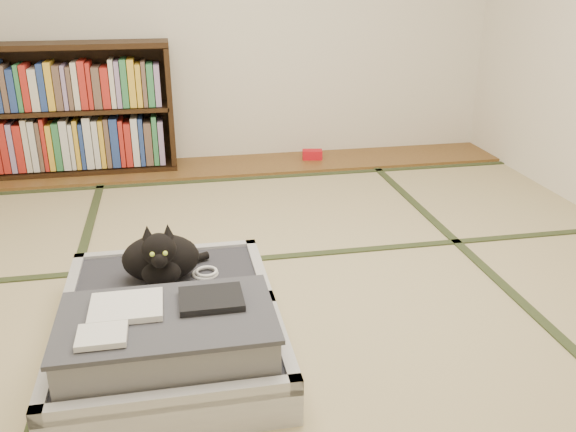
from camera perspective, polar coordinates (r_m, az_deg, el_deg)
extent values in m
plane|color=tan|center=(2.82, 0.36, -7.43)|extent=(4.50, 4.50, 0.00)
cube|color=brown|center=(4.64, -4.51, 4.75)|extent=(4.00, 0.50, 0.02)
cube|color=red|center=(4.75, 2.29, 5.77)|extent=(0.16, 0.11, 0.07)
cube|color=#2D381E|center=(2.82, -20.22, -8.82)|extent=(0.05, 4.50, 0.01)
cube|color=#2D381E|center=(3.15, 18.59, -5.27)|extent=(0.05, 4.50, 0.01)
cube|color=#2D381E|center=(3.17, -1.06, -3.86)|extent=(4.00, 0.05, 0.01)
cube|color=#2D381E|center=(4.36, -4.04, 3.52)|extent=(4.00, 0.05, 0.01)
cube|color=black|center=(4.57, -10.96, 10.10)|extent=(0.04, 0.30, 0.83)
cube|color=black|center=(4.72, -18.24, 4.24)|extent=(1.30, 0.30, 0.04)
cube|color=black|center=(4.55, -19.59, 14.84)|extent=(1.30, 0.30, 0.04)
cube|color=black|center=(4.61, -18.89, 9.41)|extent=(1.24, 0.30, 0.03)
cube|color=black|center=(4.75, -18.70, 9.79)|extent=(1.30, 0.02, 0.83)
cube|color=gray|center=(4.64, -18.59, 6.75)|extent=(1.17, 0.21, 0.35)
cube|color=gray|center=(4.56, -19.22, 11.68)|extent=(1.17, 0.21, 0.31)
cube|color=#BABBBF|center=(2.26, -10.86, -14.09)|extent=(0.83, 0.56, 0.14)
cube|color=#2B2B32|center=(2.23, -10.93, -13.31)|extent=(0.75, 0.47, 0.11)
cube|color=#BABBBF|center=(2.00, -10.90, -16.57)|extent=(0.83, 0.04, 0.06)
cube|color=#BABBBF|center=(2.43, -11.09, -9.07)|extent=(0.83, 0.04, 0.06)
cube|color=#BABBBF|center=(2.26, -21.32, -12.94)|extent=(0.04, 0.56, 0.06)
cube|color=#BABBBF|center=(2.23, -0.63, -11.58)|extent=(0.04, 0.56, 0.06)
cube|color=#BABBBF|center=(2.73, -11.05, -7.24)|extent=(0.83, 0.56, 0.14)
cube|color=#2B2B32|center=(2.71, -11.10, -6.54)|extent=(0.75, 0.47, 0.11)
cube|color=#BABBBF|center=(2.47, -11.10, -8.54)|extent=(0.83, 0.04, 0.06)
cube|color=#BABBBF|center=(2.92, -11.22, -3.47)|extent=(0.83, 0.04, 0.06)
cube|color=#BABBBF|center=(2.73, -19.52, -6.31)|extent=(0.04, 0.56, 0.06)
cube|color=#BABBBF|center=(2.71, -2.77, -5.15)|extent=(0.04, 0.56, 0.06)
cylinder|color=black|center=(2.44, -11.10, -8.69)|extent=(0.75, 0.03, 0.03)
cube|color=gray|center=(2.18, -11.12, -11.13)|extent=(0.71, 0.43, 0.14)
cube|color=#3B3C43|center=(2.13, -11.29, -9.25)|extent=(0.73, 0.46, 0.02)
cube|color=silver|center=(2.18, -14.89, -8.22)|extent=(0.24, 0.20, 0.02)
cube|color=black|center=(2.17, -7.20, -7.69)|extent=(0.22, 0.18, 0.02)
cube|color=silver|center=(2.04, -17.02, -10.66)|extent=(0.16, 0.13, 0.02)
cube|color=white|center=(2.06, -17.93, -18.63)|extent=(0.07, 0.01, 0.05)
cube|color=white|center=(2.06, -13.99, -18.80)|extent=(0.06, 0.01, 0.04)
cube|color=orange|center=(2.05, -2.58, -17.64)|extent=(0.06, 0.01, 0.04)
cube|color=#197F33|center=(2.03, -4.87, -17.39)|extent=(0.04, 0.01, 0.03)
ellipsoid|color=black|center=(2.63, -11.80, -3.87)|extent=(0.32, 0.21, 0.20)
ellipsoid|color=black|center=(2.55, -11.76, -5.23)|extent=(0.16, 0.12, 0.12)
ellipsoid|color=black|center=(2.47, -11.98, -3.06)|extent=(0.14, 0.13, 0.13)
sphere|color=black|center=(2.43, -11.94, -4.08)|extent=(0.06, 0.06, 0.06)
cone|color=black|center=(2.47, -13.03, -1.50)|extent=(0.05, 0.06, 0.06)
cone|color=black|center=(2.46, -11.17, -1.37)|extent=(0.05, 0.06, 0.06)
sphere|color=#A5BF33|center=(2.41, -12.58, -3.52)|extent=(0.02, 0.02, 0.02)
sphere|color=#A5BF33|center=(2.41, -11.42, -3.44)|extent=(0.02, 0.02, 0.02)
cylinder|color=black|center=(2.75, -9.37, -4.16)|extent=(0.20, 0.12, 0.04)
torus|color=white|center=(2.67, -7.76, -5.37)|extent=(0.12, 0.12, 0.02)
torus|color=white|center=(2.66, -7.65, -5.16)|extent=(0.10, 0.10, 0.01)
cube|color=black|center=(2.44, -14.57, -13.19)|extent=(0.43, 0.05, 0.01)
cube|color=black|center=(2.51, -17.49, -12.49)|extent=(0.19, 0.12, 0.01)
cube|color=black|center=(2.49, -11.49, -12.17)|extent=(0.17, 0.15, 0.01)
cylinder|color=black|center=(2.57, -14.42, -11.28)|extent=(0.02, 0.08, 0.01)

